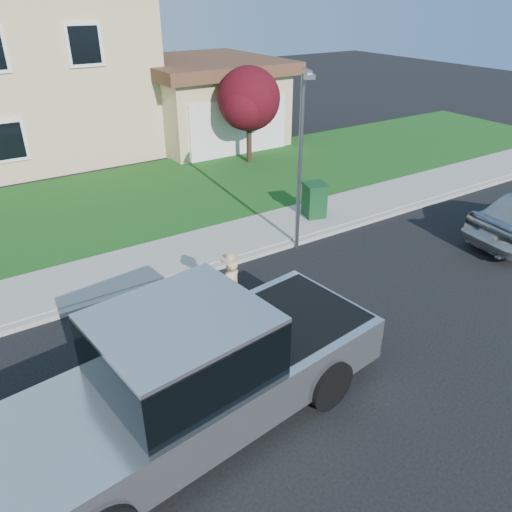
% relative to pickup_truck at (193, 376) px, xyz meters
% --- Properties ---
extents(ground, '(80.00, 80.00, 0.00)m').
position_rel_pickup_truck_xyz_m(ground, '(1.87, 1.47, -1.03)').
color(ground, black).
rests_on(ground, ground).
extents(curb, '(40.00, 0.20, 0.12)m').
position_rel_pickup_truck_xyz_m(curb, '(2.87, 4.37, -0.97)').
color(curb, gray).
rests_on(curb, ground).
extents(sidewalk, '(40.00, 2.00, 0.15)m').
position_rel_pickup_truck_xyz_m(sidewalk, '(2.87, 5.47, -0.96)').
color(sidewalk, gray).
rests_on(sidewalk, ground).
extents(lawn, '(40.00, 7.00, 0.10)m').
position_rel_pickup_truck_xyz_m(lawn, '(2.87, 9.97, -0.98)').
color(lawn, '#154917').
rests_on(lawn, ground).
extents(house, '(14.00, 11.30, 6.85)m').
position_rel_pickup_truck_xyz_m(house, '(3.18, 17.85, 2.14)').
color(house, tan).
rests_on(house, ground).
extents(pickup_truck, '(6.96, 3.09, 2.21)m').
position_rel_pickup_truck_xyz_m(pickup_truck, '(0.00, 0.00, 0.00)').
color(pickup_truck, black).
rests_on(pickup_truck, ground).
extents(woman, '(0.61, 0.49, 1.62)m').
position_rel_pickup_truck_xyz_m(woman, '(2.00, 2.27, -0.26)').
color(woman, tan).
rests_on(woman, ground).
extents(ornamental_tree, '(2.72, 2.45, 3.73)m').
position_rel_pickup_truck_xyz_m(ornamental_tree, '(8.18, 11.32, 1.45)').
color(ornamental_tree, black).
rests_on(ornamental_tree, lawn).
extents(trash_bin, '(0.81, 0.88, 1.04)m').
position_rel_pickup_truck_xyz_m(trash_bin, '(6.80, 5.44, -0.35)').
color(trash_bin, '#0F3A19').
rests_on(trash_bin, sidewalk).
extents(street_lamp, '(0.37, 0.61, 4.72)m').
position_rel_pickup_truck_xyz_m(street_lamp, '(5.21, 4.17, 1.66)').
color(street_lamp, slate).
rests_on(street_lamp, ground).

